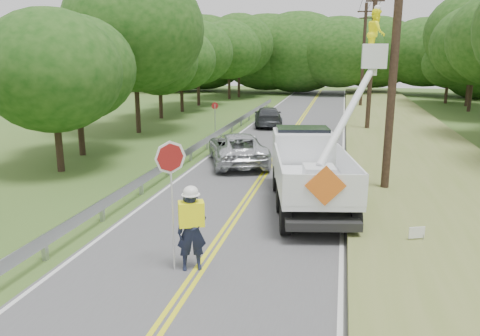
# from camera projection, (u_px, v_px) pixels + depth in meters

# --- Properties ---
(ground) EXTENTS (140.00, 140.00, 0.00)m
(ground) POSITION_uv_depth(u_px,v_px,m) (182.00, 296.00, 10.33)
(ground) COLOR #335C23
(ground) RESTS_ON ground
(road) EXTENTS (7.20, 96.00, 0.03)m
(road) POSITION_uv_depth(u_px,v_px,m) (274.00, 160.00, 23.60)
(road) COLOR #525154
(road) RESTS_ON ground
(guardrail) EXTENTS (0.18, 48.00, 0.77)m
(guardrail) POSITION_uv_depth(u_px,v_px,m) (203.00, 143.00, 25.17)
(guardrail) COLOR #A2A6AA
(guardrail) RESTS_ON ground
(utility_poles) EXTENTS (1.60, 43.30, 10.00)m
(utility_poles) POSITION_uv_depth(u_px,v_px,m) (379.00, 54.00, 24.17)
(utility_poles) COLOR black
(utility_poles) RESTS_ON ground
(tall_grass_verge) EXTENTS (7.00, 96.00, 0.30)m
(tall_grass_verge) POSITION_uv_depth(u_px,v_px,m) (422.00, 164.00, 22.08)
(tall_grass_verge) COLOR olive
(tall_grass_verge) RESTS_ON ground
(treeline_left) EXTENTS (9.97, 55.28, 10.88)m
(treeline_left) POSITION_uv_depth(u_px,v_px,m) (182.00, 49.00, 39.61)
(treeline_left) COLOR #332319
(treeline_left) RESTS_ON ground
(treeline_horizon) EXTENTS (58.62, 15.56, 12.71)m
(treeline_horizon) POSITION_uv_depth(u_px,v_px,m) (331.00, 52.00, 61.83)
(treeline_horizon) COLOR #153F0F
(treeline_horizon) RESTS_ON ground
(flagger) EXTENTS (1.15, 0.80, 3.26)m
(flagger) POSITION_uv_depth(u_px,v_px,m) (191.00, 225.00, 11.33)
(flagger) COLOR #191E33
(flagger) RESTS_ON road
(bucket_truck) EXTENTS (4.22, 7.23, 6.77)m
(bucket_truck) POSITION_uv_depth(u_px,v_px,m) (312.00, 158.00, 16.95)
(bucket_truck) COLOR black
(bucket_truck) RESTS_ON road
(suv_silver) EXTENTS (4.22, 5.96, 1.51)m
(suv_silver) POSITION_uv_depth(u_px,v_px,m) (237.00, 148.00, 22.65)
(suv_silver) COLOR silver
(suv_silver) RESTS_ON road
(suv_darkgrey) EXTENTS (2.84, 5.14, 1.41)m
(suv_darkgrey) POSITION_uv_depth(u_px,v_px,m) (268.00, 117.00, 34.59)
(suv_darkgrey) COLOR #3A3D42
(suv_darkgrey) RESTS_ON road
(stop_sign_permanent) EXTENTS (0.43, 0.24, 2.21)m
(stop_sign_permanent) POSITION_uv_depth(u_px,v_px,m) (215.00, 114.00, 30.39)
(stop_sign_permanent) COLOR #A2A6AA
(stop_sign_permanent) RESTS_ON ground
(yard_sign) EXTENTS (0.44, 0.19, 0.66)m
(yard_sign) POSITION_uv_depth(u_px,v_px,m) (417.00, 234.00, 12.66)
(yard_sign) COLOR white
(yard_sign) RESTS_ON ground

